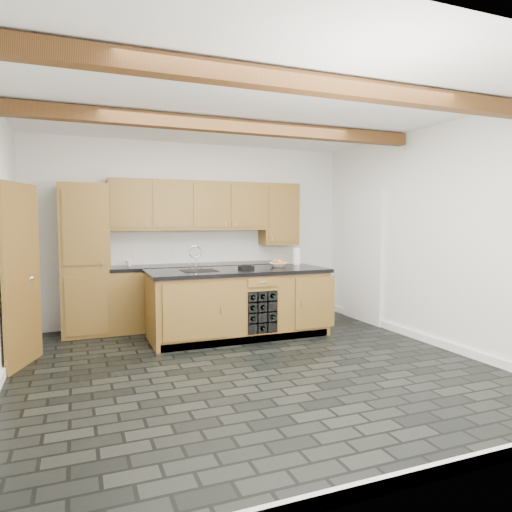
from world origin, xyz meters
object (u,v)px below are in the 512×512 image
Objects in this scene: island at (239,303)px; paper_towel at (297,256)px; fruit_bowl at (278,265)px; kitchen_scale at (246,267)px.

island is 10.01× the size of paper_towel.
island is 0.82m from fruit_bowl.
fruit_bowl is at bearing 2.97° from kitchen_scale.
fruit_bowl is 0.51m from paper_towel.
paper_towel reaches higher than kitchen_scale.
island is at bearing -170.38° from fruit_bowl.
paper_towel is at bearing 18.83° from island.
paper_towel reaches higher than island.
fruit_bowl is at bearing -149.36° from paper_towel.
kitchen_scale is 0.84× the size of fruit_bowl.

